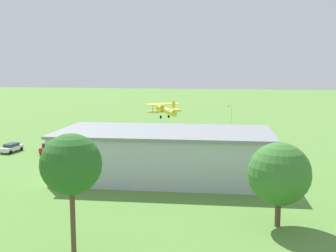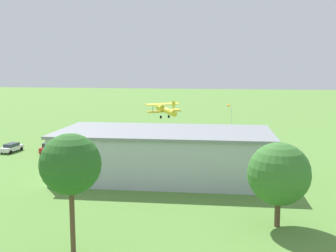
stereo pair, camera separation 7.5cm
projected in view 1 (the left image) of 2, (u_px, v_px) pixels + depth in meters
The scene contains 11 objects.
ground_plane at pixel (187, 140), 82.71m from camera, with size 400.00×400.00×0.00m, color #568438.
hangar at pixel (165, 154), 54.52m from camera, with size 28.37×15.01×6.29m.
biplane at pixel (165, 110), 85.69m from camera, with size 7.72×7.79×3.93m.
car_silver at pixel (89, 149), 69.74m from camera, with size 2.56×4.39×1.48m.
car_red at pixel (50, 147), 70.70m from camera, with size 1.94×4.56×1.75m.
car_white at pixel (12, 147), 71.21m from camera, with size 2.25×4.68×1.51m.
person_by_parked_cars at pixel (228, 151), 68.15m from camera, with size 0.51×0.51×1.65m.
person_beside_truck at pixel (234, 154), 65.52m from camera, with size 0.45×0.45×1.74m.
tree_behind_hangar_left at pixel (71, 165), 31.68m from camera, with size 4.73×4.73×9.46m.
tree_near_perimeter_road at pixel (279, 174), 37.28m from camera, with size 5.69×5.69×7.79m.
windsock at pixel (229, 107), 99.51m from camera, with size 1.12×1.35×5.62m.
Camera 1 is at (-10.50, 80.90, 14.41)m, focal length 44.40 mm.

